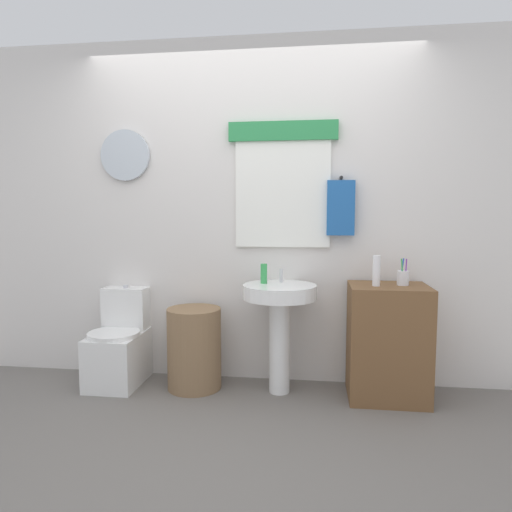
{
  "coord_description": "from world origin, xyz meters",
  "views": [
    {
      "loc": [
        0.48,
        -2.31,
        1.29
      ],
      "look_at": [
        0.08,
        0.8,
        0.99
      ],
      "focal_mm": 31.66,
      "sensor_mm": 36.0,
      "label": 1
    }
  ],
  "objects_px": {
    "toilet": "(120,347)",
    "soap_bottle": "(264,274)",
    "wooden_cabinet": "(388,342)",
    "lotion_bottle": "(376,271)",
    "pedestal_sink": "(280,311)",
    "toothbrush_cup": "(403,277)",
    "laundry_hamper": "(194,348)"
  },
  "relations": [
    {
      "from": "pedestal_sink",
      "to": "toothbrush_cup",
      "type": "distance_m",
      "value": 0.89
    },
    {
      "from": "toilet",
      "to": "toothbrush_cup",
      "type": "xyz_separation_m",
      "value": [
        2.07,
        -0.01,
        0.57
      ]
    },
    {
      "from": "pedestal_sink",
      "to": "soap_bottle",
      "type": "distance_m",
      "value": 0.29
    },
    {
      "from": "laundry_hamper",
      "to": "lotion_bottle",
      "type": "relative_size",
      "value": 2.86
    },
    {
      "from": "toilet",
      "to": "pedestal_sink",
      "type": "xyz_separation_m",
      "value": [
        1.22,
        -0.03,
        0.32
      ]
    },
    {
      "from": "toilet",
      "to": "wooden_cabinet",
      "type": "xyz_separation_m",
      "value": [
        1.98,
        -0.03,
        0.12
      ]
    },
    {
      "from": "toilet",
      "to": "lotion_bottle",
      "type": "distance_m",
      "value": 1.99
    },
    {
      "from": "lotion_bottle",
      "to": "toothbrush_cup",
      "type": "xyz_separation_m",
      "value": [
        0.19,
        0.06,
        -0.05
      ]
    },
    {
      "from": "wooden_cabinet",
      "to": "soap_bottle",
      "type": "xyz_separation_m",
      "value": [
        -0.87,
        0.05,
        0.46
      ]
    },
    {
      "from": "laundry_hamper",
      "to": "soap_bottle",
      "type": "height_order",
      "value": "soap_bottle"
    },
    {
      "from": "toilet",
      "to": "laundry_hamper",
      "type": "bearing_deg",
      "value": -3.21
    },
    {
      "from": "laundry_hamper",
      "to": "soap_bottle",
      "type": "distance_m",
      "value": 0.76
    },
    {
      "from": "laundry_hamper",
      "to": "lotion_bottle",
      "type": "distance_m",
      "value": 1.43
    },
    {
      "from": "laundry_hamper",
      "to": "toothbrush_cup",
      "type": "xyz_separation_m",
      "value": [
        1.48,
        0.02,
        0.55
      ]
    },
    {
      "from": "soap_bottle",
      "to": "lotion_bottle",
      "type": "distance_m",
      "value": 0.79
    },
    {
      "from": "toilet",
      "to": "wooden_cabinet",
      "type": "relative_size",
      "value": 0.92
    },
    {
      "from": "pedestal_sink",
      "to": "lotion_bottle",
      "type": "bearing_deg",
      "value": -3.46
    },
    {
      "from": "wooden_cabinet",
      "to": "pedestal_sink",
      "type": "bearing_deg",
      "value": 180.0
    },
    {
      "from": "laundry_hamper",
      "to": "toothbrush_cup",
      "type": "relative_size",
      "value": 3.22
    },
    {
      "from": "soap_bottle",
      "to": "lotion_bottle",
      "type": "xyz_separation_m",
      "value": [
        0.78,
        -0.09,
        0.04
      ]
    },
    {
      "from": "wooden_cabinet",
      "to": "lotion_bottle",
      "type": "relative_size",
      "value": 3.82
    },
    {
      "from": "pedestal_sink",
      "to": "toothbrush_cup",
      "type": "bearing_deg",
      "value": 1.35
    },
    {
      "from": "soap_bottle",
      "to": "laundry_hamper",
      "type": "bearing_deg",
      "value": -174.41
    },
    {
      "from": "laundry_hamper",
      "to": "soap_bottle",
      "type": "relative_size",
      "value": 4.2
    },
    {
      "from": "toilet",
      "to": "soap_bottle",
      "type": "height_order",
      "value": "soap_bottle"
    },
    {
      "from": "wooden_cabinet",
      "to": "toothbrush_cup",
      "type": "height_order",
      "value": "toothbrush_cup"
    },
    {
      "from": "laundry_hamper",
      "to": "wooden_cabinet",
      "type": "distance_m",
      "value": 1.39
    },
    {
      "from": "soap_bottle",
      "to": "toothbrush_cup",
      "type": "height_order",
      "value": "toothbrush_cup"
    },
    {
      "from": "soap_bottle",
      "to": "toothbrush_cup",
      "type": "distance_m",
      "value": 0.97
    },
    {
      "from": "toilet",
      "to": "soap_bottle",
      "type": "xyz_separation_m",
      "value": [
        1.1,
        0.02,
        0.58
      ]
    },
    {
      "from": "laundry_hamper",
      "to": "wooden_cabinet",
      "type": "xyz_separation_m",
      "value": [
        1.39,
        0.0,
        0.1
      ]
    },
    {
      "from": "toilet",
      "to": "lotion_bottle",
      "type": "xyz_separation_m",
      "value": [
        1.89,
        -0.07,
        0.62
      ]
    }
  ]
}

